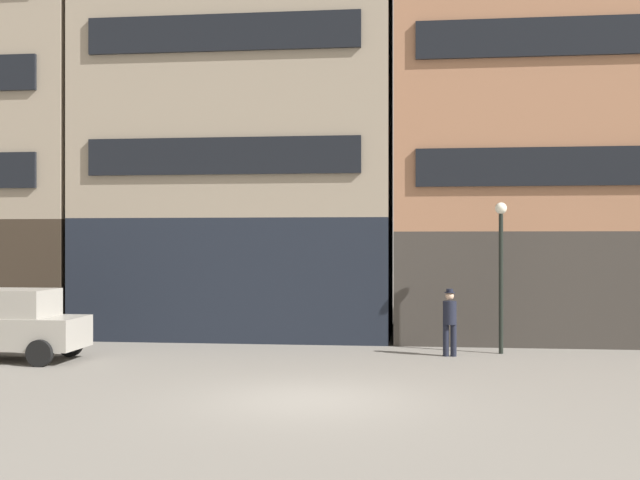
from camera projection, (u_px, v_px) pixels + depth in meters
ground_plane at (309, 399)px, 15.10m from camera, size 120.00×120.00×0.00m
building_center_left at (245, 105)px, 26.44m from camera, size 10.35×6.98×15.29m
building_center_right at (518, 106)px, 25.41m from camera, size 8.47×6.98×14.90m
sedan_dark at (13, 325)px, 19.97m from camera, size 3.72×1.90×1.83m
pedestrian_officer at (450, 319)px, 20.70m from camera, size 0.50×0.50×1.79m
streetlamp_curbside at (501, 256)px, 21.19m from camera, size 0.32×0.32×4.12m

